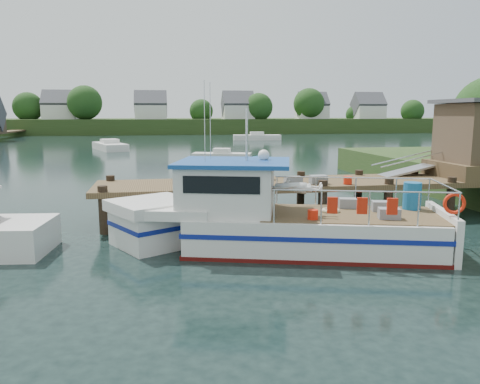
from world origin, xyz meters
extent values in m
plane|color=black|center=(0.00, 0.00, 0.00)|extent=(160.00, 160.00, 0.00)
cube|color=#2B411A|center=(0.00, 84.00, 1.40)|extent=(140.00, 24.00, 3.00)
cylinder|color=#332114|center=(-28.00, 79.00, 2.10)|extent=(0.60, 0.60, 4.20)
sphere|color=#1F4217|center=(-28.00, 79.00, 5.21)|extent=(5.54, 5.54, 5.54)
cylinder|color=#332114|center=(-17.00, 75.00, 2.40)|extent=(0.60, 0.60, 4.80)
sphere|color=#1F4217|center=(-17.00, 75.00, 5.95)|extent=(6.34, 6.34, 6.34)
cylinder|color=#332114|center=(-6.00, 77.00, 1.50)|extent=(0.60, 0.60, 3.00)
sphere|color=#1F4217|center=(-6.00, 77.00, 3.72)|extent=(3.96, 3.96, 3.96)
cylinder|color=#332114|center=(5.00, 79.00, 1.80)|extent=(0.60, 0.60, 3.60)
sphere|color=#1F4217|center=(5.00, 79.00, 4.46)|extent=(4.75, 4.75, 4.75)
cylinder|color=#332114|center=(16.00, 75.00, 2.10)|extent=(0.60, 0.60, 4.20)
sphere|color=#1F4217|center=(16.00, 75.00, 5.21)|extent=(5.54, 5.54, 5.54)
cylinder|color=#332114|center=(27.00, 77.00, 2.40)|extent=(0.60, 0.60, 4.80)
sphere|color=#1F4217|center=(27.00, 77.00, 5.95)|extent=(6.34, 6.34, 6.34)
cylinder|color=#332114|center=(38.00, 79.00, 1.50)|extent=(0.60, 0.60, 3.00)
sphere|color=#1F4217|center=(38.00, 79.00, 3.72)|extent=(3.96, 3.96, 3.96)
cylinder|color=#332114|center=(49.00, 75.00, 1.80)|extent=(0.60, 0.60, 3.60)
sphere|color=#1F4217|center=(49.00, 75.00, 4.46)|extent=(4.75, 4.75, 4.75)
cube|color=silver|center=(-22.00, 78.00, 4.00)|extent=(6.00, 5.00, 3.00)
cube|color=#47474C|center=(-22.00, 78.00, 5.90)|extent=(6.20, 5.09, 5.09)
cube|color=silver|center=(-5.00, 77.00, 4.00)|extent=(6.00, 5.00, 3.00)
cube|color=#47474C|center=(-5.00, 77.00, 5.90)|extent=(6.20, 5.09, 5.09)
cube|color=silver|center=(12.00, 76.00, 4.00)|extent=(6.00, 5.00, 3.00)
cube|color=#47474C|center=(12.00, 76.00, 5.90)|extent=(6.20, 5.09, 5.09)
cube|color=silver|center=(28.00, 78.00, 4.00)|extent=(6.00, 5.00, 3.00)
cube|color=#47474C|center=(28.00, 78.00, 5.90)|extent=(6.20, 5.09, 5.09)
cube|color=silver|center=(40.00, 77.00, 4.00)|extent=(6.00, 5.00, 3.00)
cube|color=#47474C|center=(40.00, 77.00, 5.90)|extent=(6.20, 5.09, 5.09)
cube|color=brown|center=(-28.00, 64.00, 1.00)|extent=(2.20, 20.00, 0.25)
cube|color=brown|center=(2.00, 0.00, 1.30)|extent=(16.00, 3.00, 0.20)
cylinder|color=black|center=(-5.50, -1.30, 0.65)|extent=(0.32, 0.32, 1.90)
cylinder|color=black|center=(-5.50, 1.30, 0.65)|extent=(0.32, 0.32, 1.90)
cylinder|color=black|center=(-3.00, -1.30, 0.65)|extent=(0.32, 0.32, 1.90)
cylinder|color=black|center=(-3.00, 1.30, 0.65)|extent=(0.32, 0.32, 1.90)
cylinder|color=black|center=(-0.50, -1.30, 0.65)|extent=(0.32, 0.32, 1.90)
cylinder|color=black|center=(-0.50, 1.30, 0.65)|extent=(0.32, 0.32, 1.90)
cylinder|color=black|center=(2.00, -1.30, 0.65)|extent=(0.32, 0.32, 1.90)
cylinder|color=black|center=(2.00, 1.30, 0.65)|extent=(0.32, 0.32, 1.90)
cylinder|color=black|center=(4.50, -1.30, 0.65)|extent=(0.32, 0.32, 1.90)
cylinder|color=black|center=(4.50, 1.30, 0.65)|extent=(0.32, 0.32, 1.90)
cylinder|color=black|center=(7.00, -1.30, 0.65)|extent=(0.32, 0.32, 1.90)
cylinder|color=black|center=(7.00, 1.30, 0.65)|extent=(0.32, 0.32, 1.90)
cylinder|color=black|center=(9.50, 1.30, 0.65)|extent=(0.32, 0.32, 1.90)
cube|color=brown|center=(9.00, 0.00, 1.70)|extent=(3.20, 3.00, 0.60)
cube|color=#A5A8AD|center=(6.70, 0.90, 1.65)|extent=(3.34, 0.90, 0.79)
cylinder|color=silver|center=(6.70, 0.50, 2.15)|extent=(3.34, 0.05, 0.76)
cylinder|color=silver|center=(6.70, 1.30, 2.15)|extent=(3.34, 0.05, 0.76)
cube|color=slate|center=(1.00, -1.00, 1.56)|extent=(0.60, 0.40, 0.30)
cube|color=slate|center=(2.00, -0.80, 1.56)|extent=(0.60, 0.40, 0.30)
cylinder|color=red|center=(3.00, -1.10, 1.55)|extent=(0.30, 0.30, 0.28)
cylinder|color=#14578B|center=(0.20, 0.90, 1.84)|extent=(0.56, 0.56, 0.85)
cube|color=silver|center=(0.60, -4.24, 0.54)|extent=(7.50, 4.60, 1.07)
cube|color=silver|center=(-3.89, -2.96, 0.54)|extent=(2.70, 2.70, 1.07)
cube|color=silver|center=(-3.89, -2.96, 1.21)|extent=(2.98, 2.93, 0.33)
cube|color=silver|center=(-2.99, -3.22, 1.19)|extent=(2.52, 3.07, 0.28)
cube|color=navy|center=(0.60, -4.24, 0.67)|extent=(7.60, 4.67, 0.13)
cube|color=navy|center=(-3.89, -2.96, 0.67)|extent=(2.74, 2.74, 0.13)
cube|color=#500E0B|center=(0.60, -4.24, 0.05)|extent=(7.60, 4.65, 0.13)
cube|color=brown|center=(1.68, -4.54, 1.08)|extent=(5.54, 3.80, 0.04)
cube|color=silver|center=(4.11, -5.23, 0.63)|extent=(0.94, 2.75, 1.26)
cube|color=silver|center=(-1.73, -3.58, 1.77)|extent=(3.18, 3.05, 1.40)
cube|color=black|center=(-2.07, -4.75, 2.05)|extent=(1.99, 0.60, 0.47)
cube|color=black|center=(-1.40, -2.40, 2.05)|extent=(1.99, 0.60, 0.47)
cube|color=black|center=(-3.00, -3.22, 2.05)|extent=(0.49, 1.63, 0.47)
cube|color=#174793|center=(-1.55, -3.63, 2.52)|extent=(3.79, 3.47, 0.11)
cylinder|color=silver|center=(-1.19, -3.73, 3.31)|extent=(0.09, 0.09, 1.49)
cylinder|color=silver|center=(-2.40, -3.87, 3.69)|extent=(0.03, 0.03, 2.24)
cylinder|color=silver|center=(-2.14, -2.97, 3.69)|extent=(0.03, 0.03, 2.24)
sphere|color=silver|center=(-0.64, -3.50, 2.71)|extent=(0.42, 0.42, 0.34)
cylinder|color=silver|center=(1.47, -5.82, 1.96)|extent=(4.50, 1.31, 0.04)
cylinder|color=silver|center=(2.17, -3.34, 1.96)|extent=(4.50, 1.31, 0.04)
cylinder|color=silver|center=(4.09, -5.23, 1.96)|extent=(0.74, 2.48, 0.04)
cylinder|color=silver|center=(-0.74, -5.20, 1.52)|extent=(0.05, 0.05, 0.89)
cylinder|color=silver|center=(-0.03, -2.72, 1.52)|extent=(0.05, 0.05, 0.89)
cylinder|color=silver|center=(0.43, -5.53, 1.52)|extent=(0.05, 0.05, 0.89)
cylinder|color=silver|center=(1.13, -3.05, 1.52)|extent=(0.05, 0.05, 0.89)
cylinder|color=silver|center=(1.60, -5.86, 1.52)|extent=(0.05, 0.05, 0.89)
cylinder|color=silver|center=(2.30, -3.38, 1.52)|extent=(0.05, 0.05, 0.89)
cylinder|color=silver|center=(2.77, -6.19, 1.52)|extent=(0.05, 0.05, 0.89)
cylinder|color=silver|center=(3.47, -3.71, 1.52)|extent=(0.05, 0.05, 0.89)
cylinder|color=silver|center=(3.71, -6.46, 1.52)|extent=(0.05, 0.05, 0.89)
cylinder|color=silver|center=(4.41, -3.98, 1.52)|extent=(0.05, 0.05, 0.89)
cube|color=slate|center=(2.43, -5.34, 1.24)|extent=(0.64, 0.51, 0.30)
cube|color=slate|center=(2.71, -4.35, 1.24)|extent=(0.64, 0.51, 0.30)
cube|color=slate|center=(1.91, -3.73, 1.24)|extent=(0.59, 0.48, 0.30)
cylinder|color=#14578B|center=(3.71, -4.24, 1.49)|extent=(0.65, 0.65, 0.82)
cylinder|color=red|center=(0.37, -5.05, 1.22)|extent=(0.35, 0.35, 0.28)
torus|color=#BFB28C|center=(1.19, -4.21, 1.14)|extent=(0.65, 0.65, 0.11)
torus|color=red|center=(3.92, -5.95, 1.59)|extent=(0.58, 0.25, 0.58)
cube|color=red|center=(0.70, -5.62, 1.59)|extent=(0.28, 0.16, 0.42)
cube|color=red|center=(1.42, -5.83, 1.59)|extent=(0.28, 0.16, 0.42)
cube|color=red|center=(2.13, -6.03, 1.59)|extent=(0.28, 0.16, 0.42)
imported|color=silver|center=(-0.01, -4.35, 1.90)|extent=(0.54, 0.68, 1.64)
cube|color=silver|center=(10.99, 52.72, 0.38)|extent=(7.37, 3.27, 0.77)
cube|color=silver|center=(10.99, 52.72, 0.97)|extent=(2.19, 1.94, 0.49)
cube|color=silver|center=(1.51, 21.86, 0.34)|extent=(5.09, 2.98, 0.68)
cube|color=silver|center=(1.51, 21.86, 0.85)|extent=(1.63, 1.50, 0.43)
cube|color=silver|center=(-8.95, 36.12, 0.38)|extent=(4.53, 7.38, 0.75)
cube|color=silver|center=(-8.95, 36.12, 0.95)|extent=(2.22, 2.40, 0.48)
camera|label=1|loc=(-3.65, -16.81, 3.90)|focal=35.00mm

